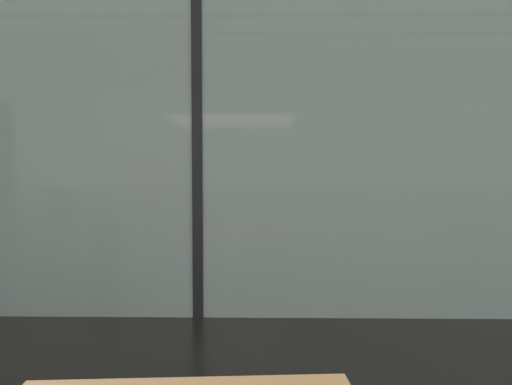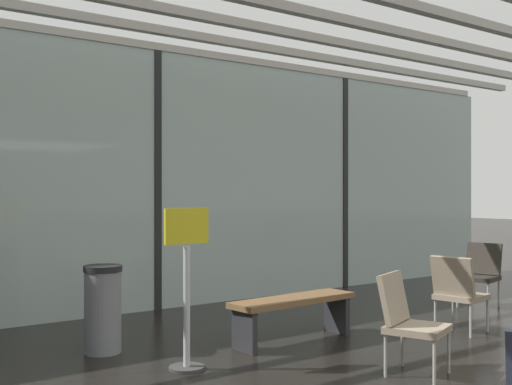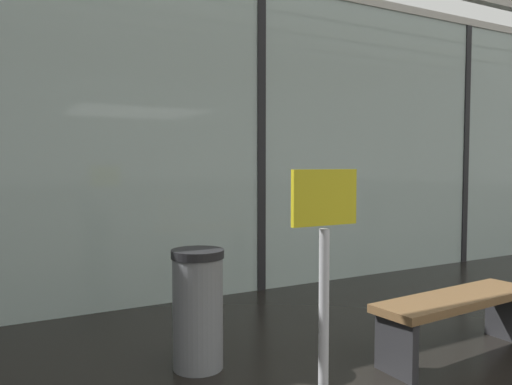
% 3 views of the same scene
% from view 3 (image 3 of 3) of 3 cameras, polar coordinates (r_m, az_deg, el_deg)
% --- Properties ---
extents(glass_curtain_wall, '(14.00, 0.08, 3.49)m').
position_cam_3_polar(glass_curtain_wall, '(5.86, 0.39, 5.95)').
color(glass_curtain_wall, '#A3B7B2').
rests_on(glass_curtain_wall, ground).
extents(window_mullion_1, '(0.10, 0.12, 3.49)m').
position_cam_3_polar(window_mullion_1, '(5.86, 0.39, 5.95)').
color(window_mullion_1, black).
rests_on(window_mullion_1, ground).
extents(window_mullion_2, '(0.10, 0.12, 3.49)m').
position_cam_3_polar(window_mullion_2, '(8.17, 22.34, 4.94)').
color(window_mullion_2, black).
rests_on(window_mullion_2, ground).
extents(parked_airplane, '(12.72, 4.46, 4.46)m').
position_cam_3_polar(parked_airplane, '(10.84, -14.04, 7.18)').
color(parked_airplane, '#B2BCD6').
rests_on(parked_airplane, ground).
extents(waiting_bench, '(1.52, 0.50, 0.47)m').
position_cam_3_polar(waiting_bench, '(4.24, 21.68, -12.12)').
color(waiting_bench, brown).
rests_on(waiting_bench, ground).
extents(trash_bin, '(0.38, 0.38, 0.86)m').
position_cam_3_polar(trash_bin, '(3.74, -6.57, -12.87)').
color(trash_bin, slate).
rests_on(trash_bin, ground).
extents(info_sign, '(0.44, 0.32, 1.44)m').
position_cam_3_polar(info_sign, '(3.00, 7.66, -12.09)').
color(info_sign, '#333333').
rests_on(info_sign, ground).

